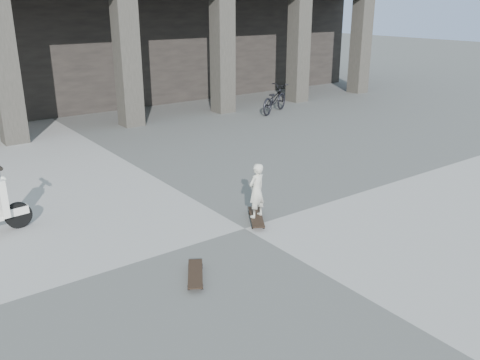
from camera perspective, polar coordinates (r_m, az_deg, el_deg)
ground at (r=8.96m, az=0.53°, el=-5.47°), size 90.00×90.00×0.00m
colonnade at (r=20.87m, az=-23.61°, el=15.85°), size 28.00×8.82×6.00m
longboard at (r=9.22m, az=1.84°, el=-4.21°), size 0.69×0.91×0.09m
skateboard_spare at (r=7.43m, az=-5.04°, el=-10.48°), size 0.61×0.81×0.10m
child at (r=9.03m, az=1.87°, el=-1.19°), size 0.41×0.31×1.00m
bicycle at (r=18.34m, az=3.87°, el=9.05°), size 1.94×1.40×0.97m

